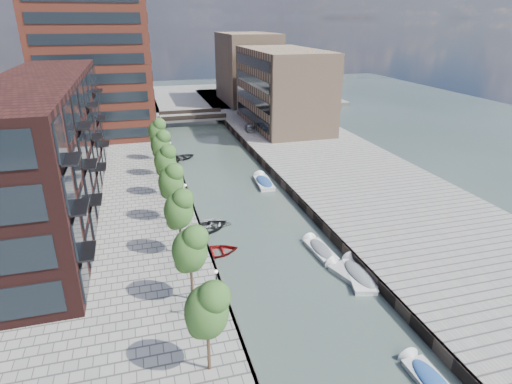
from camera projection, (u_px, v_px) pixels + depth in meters
name	position (u px, v px, depth m)	size (l,w,h in m)	color
water	(225.00, 174.00, 59.84)	(300.00, 300.00, 0.00)	#38473F
quay_right	(330.00, 161.00, 63.68)	(20.00, 140.00, 1.00)	gray
quay_wall_left	(181.00, 174.00, 58.11)	(0.25, 140.00, 1.00)	#332823
quay_wall_right	(266.00, 166.00, 61.19)	(0.25, 140.00, 1.00)	#332823
far_closure	(178.00, 98.00, 113.11)	(80.00, 40.00, 1.00)	gray
apartment_block	(48.00, 149.00, 42.86)	(8.00, 38.00, 14.00)	black
tower	(92.00, 45.00, 71.79)	(18.00, 18.00, 30.00)	brown
tan_block_near	(283.00, 88.00, 80.46)	(12.00, 25.00, 14.00)	#9A795E
tan_block_far	(248.00, 68.00, 103.25)	(12.00, 20.00, 16.00)	#9A795E
bridge	(192.00, 117.00, 87.83)	(13.00, 6.00, 1.30)	gray
tree_0	(206.00, 308.00, 23.61)	(2.50, 2.50, 5.95)	#382619
tree_1	(190.00, 248.00, 29.85)	(2.50, 2.50, 5.95)	#382619
tree_2	(179.00, 208.00, 36.08)	(2.50, 2.50, 5.95)	#382619
tree_3	(171.00, 180.00, 42.32)	(2.50, 2.50, 5.95)	#382619
tree_4	(165.00, 159.00, 48.56)	(2.50, 2.50, 5.95)	#382619
tree_5	(160.00, 143.00, 54.80)	(2.50, 2.50, 5.95)	#382619
tree_6	(157.00, 130.00, 61.04)	(2.50, 2.50, 5.95)	#382619
lamp_0	(217.00, 291.00, 28.18)	(0.24, 0.24, 4.12)	black
lamp_1	(186.00, 199.00, 42.44)	(0.24, 0.24, 4.12)	black
lamp_2	(171.00, 154.00, 56.69)	(0.24, 0.24, 4.12)	black
sloop_1	(206.00, 230.00, 43.82)	(3.60, 5.05, 1.05)	black
sloop_2	(215.00, 254.00, 39.44)	(3.16, 4.42, 0.92)	maroon
sloop_3	(213.00, 226.00, 44.82)	(2.88, 4.03, 0.83)	silver
sloop_4	(181.00, 159.00, 65.99)	(3.36, 4.71, 0.98)	#232326
motorboat_0	(428.00, 379.00, 25.53)	(1.68, 4.55, 1.51)	silver
motorboat_1	(358.00, 273.00, 36.08)	(3.12, 5.63, 1.78)	white
motorboat_2	(348.00, 275.00, 36.08)	(3.08, 5.23, 1.65)	#B7B7B5
motorboat_3	(263.00, 182.00, 56.17)	(2.25, 5.56, 1.81)	silver
motorboat_4	(319.00, 249.00, 39.99)	(1.86, 4.68, 1.53)	silver
car	(250.00, 127.00, 78.33)	(1.56, 3.89, 1.32)	#939597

